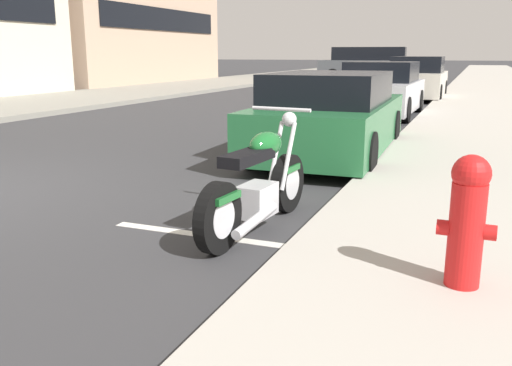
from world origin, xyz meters
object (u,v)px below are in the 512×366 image
Objects in this scene: parked_car_at_intersection at (331,116)px; crossing_truck at (369,64)px; parked_motorcycle at (258,186)px; parked_car_second_in_row at (417,80)px; fire_hydrant at (467,218)px; parked_car_behind_motorcycle at (381,91)px.

crossing_truck is (23.48, 3.79, 0.37)m from parked_car_at_intersection.
parked_motorcycle is at bearing 94.12° from crossing_truck.
parked_car_at_intersection is 0.76× the size of crossing_truck.
crossing_truck is at bearing 18.48° from parked_car_second_in_row.
parked_car_second_in_row is at bearing 6.42° from parked_motorcycle.
crossing_truck is at bearing 7.47° from parked_car_at_intersection.
parked_car_second_in_row is (12.02, -0.08, 0.05)m from parked_car_at_intersection.
crossing_truck reaches higher than parked_car_at_intersection.
crossing_truck is (27.37, 4.11, 0.59)m from parked_motorcycle.
parked_car_behind_motorcycle is at bearing 12.10° from fire_hydrant.
parked_car_at_intersection is at bearing 23.59° from fire_hydrant.
crossing_truck is at bearing 11.79° from fire_hydrant.
crossing_truck reaches higher than parked_car_second_in_row.
parked_motorcycle is 2.07m from fire_hydrant.
parked_car_second_in_row is 17.02m from fire_hydrant.
crossing_truck reaches higher than parked_car_behind_motorcycle.
fire_hydrant is (-28.36, -5.92, -0.42)m from crossing_truck.
parked_car_second_in_row is 4.90× the size of fire_hydrant.
parked_car_second_in_row is (15.91, 0.24, 0.28)m from parked_motorcycle.
fire_hydrant is (-16.90, -2.05, -0.10)m from parked_car_second_in_row.
parked_motorcycle is 0.35× the size of crossing_truck.
parked_motorcycle is 10.09m from parked_car_behind_motorcycle.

